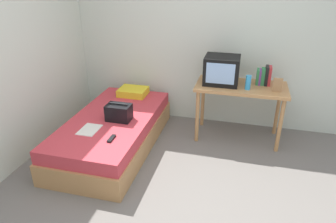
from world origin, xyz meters
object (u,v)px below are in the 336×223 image
(picture_frame, at_px, (278,85))
(pillow, at_px, (133,92))
(book_row, at_px, (264,76))
(remote_dark, at_px, (111,139))
(tv, at_px, (222,70))
(water_bottle, at_px, (248,83))
(magazine, at_px, (89,130))
(desk, at_px, (241,92))
(handbag, at_px, (119,112))
(bed, at_px, (113,132))

(picture_frame, bearing_deg, pillow, 173.51)
(book_row, distance_m, picture_frame, 0.27)
(remote_dark, bearing_deg, tv, 48.46)
(water_bottle, xyz_separation_m, magazine, (-1.74, -0.91, -0.42))
(magazine, bearing_deg, picture_frame, 23.95)
(desk, bearing_deg, remote_dark, -138.33)
(pillow, height_order, remote_dark, pillow)
(water_bottle, height_order, handbag, water_bottle)
(pillow, relative_size, magazine, 1.40)
(bed, relative_size, handbag, 6.67)
(tv, relative_size, remote_dark, 2.82)
(bed, distance_m, picture_frame, 2.14)
(picture_frame, xyz_separation_m, handbag, (-1.85, -0.59, -0.32))
(water_bottle, height_order, remote_dark, water_bottle)
(pillow, bearing_deg, desk, -4.06)
(book_row, height_order, magazine, book_row)
(picture_frame, height_order, pillow, picture_frame)
(bed, distance_m, water_bottle, 1.82)
(remote_dark, bearing_deg, magazine, 158.26)
(bed, distance_m, book_row, 2.08)
(water_bottle, bearing_deg, tv, 157.30)
(tv, height_order, picture_frame, tv)
(bed, distance_m, tv, 1.62)
(desk, height_order, tv, tv)
(tv, relative_size, magazine, 1.52)
(water_bottle, xyz_separation_m, picture_frame, (0.35, 0.02, -0.01))
(bed, height_order, remote_dark, remote_dark)
(book_row, relative_size, magazine, 0.85)
(desk, distance_m, magazine, 1.97)
(bed, distance_m, magazine, 0.46)
(water_bottle, relative_size, picture_frame, 1.06)
(handbag, xyz_separation_m, magazine, (-0.23, -0.33, -0.10))
(tv, bearing_deg, book_row, 9.92)
(tv, distance_m, magazine, 1.82)
(desk, relative_size, remote_dark, 7.44)
(water_bottle, relative_size, remote_dark, 1.16)
(book_row, bearing_deg, remote_dark, -141.12)
(desk, xyz_separation_m, handbag, (-1.43, -0.71, -0.14))
(remote_dark, bearing_deg, water_bottle, 36.73)
(desk, xyz_separation_m, tv, (-0.27, 0.01, 0.28))
(book_row, distance_m, remote_dark, 2.09)
(desk, xyz_separation_m, remote_dark, (-1.32, -1.18, -0.23))
(book_row, xyz_separation_m, picture_frame, (0.16, -0.22, -0.03))
(bed, xyz_separation_m, tv, (1.28, 0.66, 0.73))
(water_bottle, bearing_deg, pillow, 171.52)
(picture_frame, bearing_deg, water_bottle, -177.07)
(bed, relative_size, water_bottle, 11.07)
(book_row, bearing_deg, bed, -157.32)
(picture_frame, relative_size, handbag, 0.57)
(handbag, distance_m, remote_dark, 0.49)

